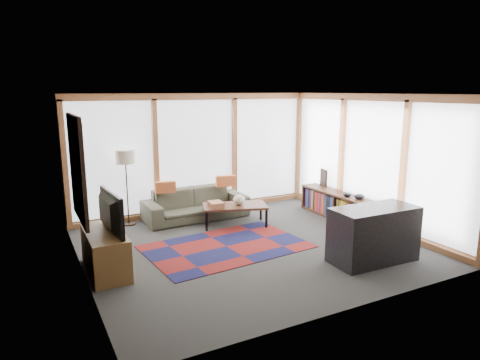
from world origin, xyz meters
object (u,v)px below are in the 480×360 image
coffee_table (235,215)px  bar_counter (374,234)px  sofa (196,204)px  bookshelf (340,206)px  television (104,213)px  tv_console (105,252)px  floor_lamp (127,188)px

coffee_table → bar_counter: 2.88m
sofa → bar_counter: (1.64, -3.42, 0.12)m
bar_counter → sofa: bearing=117.3°
coffee_table → bookshelf: bearing=-17.0°
sofa → bookshelf: (2.67, -1.44, -0.04)m
television → bar_counter: bearing=-115.4°
coffee_table → tv_console: size_ratio=1.01×
bar_counter → tv_console: bearing=160.0°
sofa → coffee_table: size_ratio=1.73×
sofa → floor_lamp: bearing=168.3°
sofa → coffee_table: (0.52, -0.78, -0.11)m
bookshelf → television: bearing=-174.1°
television → bar_counter: size_ratio=0.76×
sofa → television: bearing=-139.3°
coffee_table → bar_counter: bar_counter is taller
floor_lamp → bookshelf: size_ratio=0.69×
floor_lamp → tv_console: 2.35m
tv_console → bar_counter: 4.13m
floor_lamp → television: size_ratio=1.46×
sofa → tv_console: (-2.20, -1.89, -0.00)m
coffee_table → bookshelf: 2.25m
bar_counter → coffee_table: bearing=114.6°
sofa → tv_console: sofa is taller
sofa → floor_lamp: floor_lamp is taller
sofa → bookshelf: size_ratio=0.99×
bookshelf → tv_console: bearing=-174.7°
bookshelf → bar_counter: 2.24m
bookshelf → television: size_ratio=2.10×
bookshelf → television: television is taller
coffee_table → television: bearing=-156.7°
floor_lamp → bar_counter: size_ratio=1.10×
bookshelf → tv_console: size_ratio=1.76×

